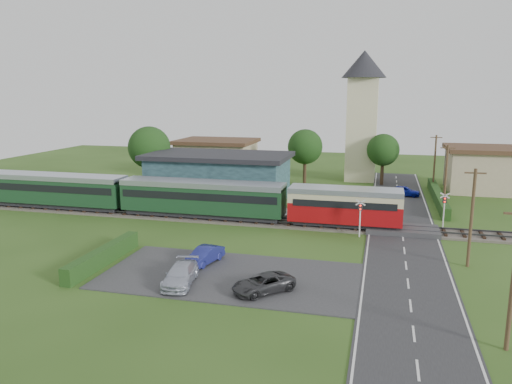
% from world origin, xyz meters
% --- Properties ---
extents(ground, '(120.00, 120.00, 0.00)m').
position_xyz_m(ground, '(0.00, 0.00, 0.00)').
color(ground, '#2D4C19').
extents(railway_track, '(76.00, 3.20, 0.49)m').
position_xyz_m(railway_track, '(0.00, 2.00, 0.11)').
color(railway_track, '#4C443D').
rests_on(railway_track, ground).
extents(road, '(6.00, 70.00, 0.05)m').
position_xyz_m(road, '(10.00, 0.00, 0.03)').
color(road, '#28282B').
rests_on(road, ground).
extents(car_park, '(17.00, 9.00, 0.08)m').
position_xyz_m(car_park, '(-1.50, -12.00, 0.04)').
color(car_park, '#333335').
rests_on(car_park, ground).
extents(crossing_deck, '(6.20, 3.40, 0.45)m').
position_xyz_m(crossing_deck, '(10.00, 2.00, 0.23)').
color(crossing_deck, '#333335').
rests_on(crossing_deck, ground).
extents(platform, '(30.00, 3.00, 0.45)m').
position_xyz_m(platform, '(-10.00, 5.20, 0.23)').
color(platform, gray).
rests_on(platform, ground).
extents(equipment_hut, '(2.30, 2.30, 2.55)m').
position_xyz_m(equipment_hut, '(-18.00, 5.20, 1.75)').
color(equipment_hut, beige).
rests_on(equipment_hut, platform).
extents(station_building, '(16.00, 9.00, 5.30)m').
position_xyz_m(station_building, '(-10.00, 10.99, 2.69)').
color(station_building, '#22383D').
rests_on(station_building, ground).
extents(train, '(43.20, 2.90, 3.40)m').
position_xyz_m(train, '(-11.83, 2.00, 2.18)').
color(train, '#232328').
rests_on(train, ground).
extents(church_tower, '(6.00, 6.00, 17.60)m').
position_xyz_m(church_tower, '(5.00, 28.00, 10.23)').
color(church_tower, beige).
rests_on(church_tower, ground).
extents(house_west, '(10.80, 8.80, 5.50)m').
position_xyz_m(house_west, '(-15.00, 25.00, 2.79)').
color(house_west, tan).
rests_on(house_west, ground).
extents(house_east, '(8.80, 8.80, 5.50)m').
position_xyz_m(house_east, '(20.00, 24.00, 2.80)').
color(house_east, tan).
rests_on(house_east, ground).
extents(hedge_carpark, '(0.80, 9.00, 1.20)m').
position_xyz_m(hedge_carpark, '(-11.00, -12.00, 0.60)').
color(hedge_carpark, '#193814').
rests_on(hedge_carpark, ground).
extents(hedge_roadside, '(0.80, 18.00, 1.20)m').
position_xyz_m(hedge_roadside, '(14.20, 16.00, 0.60)').
color(hedge_roadside, '#193814').
rests_on(hedge_roadside, ground).
extents(hedge_station, '(22.00, 0.80, 1.30)m').
position_xyz_m(hedge_station, '(-10.00, 15.50, 0.65)').
color(hedge_station, '#193814').
rests_on(hedge_station, ground).
extents(tree_a, '(5.20, 5.20, 8.00)m').
position_xyz_m(tree_a, '(-20.00, 14.00, 5.38)').
color(tree_a, '#332316').
rests_on(tree_a, ground).
extents(tree_b, '(4.60, 4.60, 7.34)m').
position_xyz_m(tree_b, '(-2.00, 23.00, 5.02)').
color(tree_b, '#332316').
rests_on(tree_b, ground).
extents(tree_c, '(4.20, 4.20, 6.78)m').
position_xyz_m(tree_c, '(8.00, 25.00, 4.65)').
color(tree_c, '#332316').
rests_on(tree_c, ground).
extents(utility_pole_b, '(1.40, 0.22, 7.00)m').
position_xyz_m(utility_pole_b, '(14.20, -6.00, 3.63)').
color(utility_pole_b, '#473321').
rests_on(utility_pole_b, ground).
extents(utility_pole_c, '(1.40, 0.22, 7.00)m').
position_xyz_m(utility_pole_c, '(14.20, 10.00, 3.63)').
color(utility_pole_c, '#473321').
rests_on(utility_pole_c, ground).
extents(utility_pole_d, '(1.40, 0.22, 7.00)m').
position_xyz_m(utility_pole_d, '(14.20, 22.00, 3.63)').
color(utility_pole_d, '#473321').
rests_on(utility_pole_d, ground).
extents(crossing_signal_near, '(0.84, 0.28, 3.28)m').
position_xyz_m(crossing_signal_near, '(6.40, -0.41, 2.14)').
color(crossing_signal_near, silver).
rests_on(crossing_signal_near, ground).
extents(crossing_signal_far, '(0.84, 0.28, 3.28)m').
position_xyz_m(crossing_signal_far, '(13.60, 4.39, 2.14)').
color(crossing_signal_far, silver).
rests_on(crossing_signal_far, ground).
extents(streetlamp_west, '(0.30, 0.30, 5.15)m').
position_xyz_m(streetlamp_west, '(-22.00, 20.00, 3.04)').
color(streetlamp_west, '#3F3F47').
rests_on(streetlamp_west, ground).
extents(streetlamp_east, '(0.30, 0.30, 5.15)m').
position_xyz_m(streetlamp_east, '(16.00, 27.00, 3.04)').
color(streetlamp_east, '#3F3F47').
rests_on(streetlamp_east, ground).
extents(car_on_road, '(3.72, 1.78, 1.23)m').
position_xyz_m(car_on_road, '(10.66, 18.01, 0.66)').
color(car_on_road, navy).
rests_on(car_on_road, road).
extents(car_park_blue, '(2.08, 3.78, 1.18)m').
position_xyz_m(car_park_blue, '(-3.97, -10.18, 0.67)').
color(car_park_blue, navy).
rests_on(car_park_blue, car_park).
extents(car_park_silver, '(2.34, 4.48, 1.24)m').
position_xyz_m(car_park_silver, '(-4.10, -14.25, 0.70)').
color(car_park_silver, '#B3B8C9').
rests_on(car_park_silver, car_park).
extents(car_park_dark, '(4.09, 4.15, 1.11)m').
position_xyz_m(car_park_dark, '(1.32, -14.23, 0.63)').
color(car_park_dark, '#333336').
rests_on(car_park_dark, car_park).
extents(pedestrian_near, '(0.67, 0.48, 1.73)m').
position_xyz_m(pedestrian_near, '(-3.18, 4.48, 1.32)').
color(pedestrian_near, gray).
rests_on(pedestrian_near, platform).
extents(pedestrian_far, '(0.93, 1.06, 1.85)m').
position_xyz_m(pedestrian_far, '(-15.96, 5.62, 1.38)').
color(pedestrian_far, gray).
rests_on(pedestrian_far, platform).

